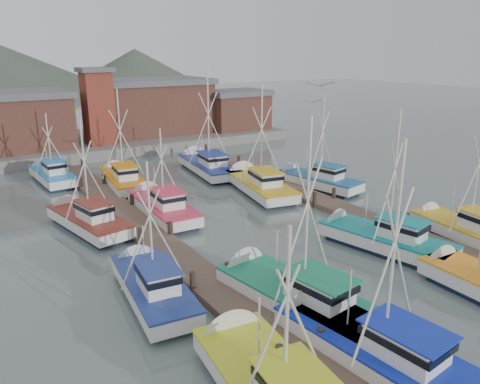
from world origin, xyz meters
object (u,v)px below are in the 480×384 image
boat_0 (367,346)px  boat_8 (160,206)px  lookout_tower (98,106)px  boat_12 (122,179)px  boat_4 (292,294)px

boat_0 → boat_8: size_ratio=1.10×
lookout_tower → boat_8: (-2.65, -23.25, -4.88)m
boat_8 → boat_12: (0.10, 8.75, 0.01)m
boat_4 → boat_12: boat_4 is taller
boat_4 → boat_12: 24.03m
boat_8 → boat_12: size_ratio=0.96×
boat_4 → boat_8: bearing=81.8°
lookout_tower → boat_0: (-2.69, -43.24, -4.87)m
lookout_tower → boat_0: 43.60m
boat_4 → boat_0: bearing=-98.7°
lookout_tower → boat_8: bearing=-96.5°
lookout_tower → boat_4: (-2.64, -38.54, -4.87)m
boat_0 → boat_8: 19.99m
lookout_tower → boat_8: size_ratio=0.97×
boat_0 → boat_8: bearing=84.1°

